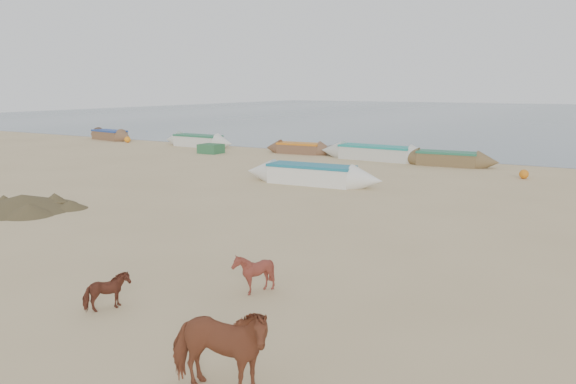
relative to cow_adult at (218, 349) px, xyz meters
The scene contains 9 objects.
ground 6.92m from the cow_adult, 129.39° to the left, with size 140.00×140.00×0.00m, color tan.
sea 87.43m from the cow_adult, 92.86° to the left, with size 160.00×160.00×0.00m, color slate.
cow_adult is the anchor object (origin of this frame).
calf_front 4.00m from the cow_adult, 116.94° to the left, with size 0.73×0.82×0.91m, color maroon.
calf_right 3.98m from the cow_adult, 160.41° to the left, with size 0.74×0.64×0.75m, color brown.
near_canoe 17.56m from the cow_adult, 113.98° to the left, with size 6.61×1.27×0.88m, color white, non-canonical shape.
debris_pile 15.00m from the cow_adult, 155.26° to the left, with size 3.79×3.79×0.52m, color brown.
waterline_canoes 26.67m from the cow_adult, 102.21° to the left, with size 61.01×4.21×0.89m.
beach_clutter 24.76m from the cow_adult, 89.99° to the left, with size 47.54×4.74×0.64m.
Camera 1 is at (8.93, -11.12, 4.32)m, focal length 35.00 mm.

